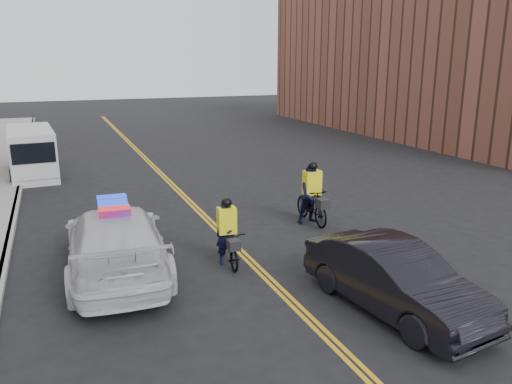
{
  "coord_description": "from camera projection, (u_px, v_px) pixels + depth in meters",
  "views": [
    {
      "loc": [
        -4.51,
        -11.78,
        5.15
      ],
      "look_at": [
        1.01,
        1.73,
        1.3
      ],
      "focal_mm": 35.0,
      "sensor_mm": 36.0,
      "label": 1
    }
  ],
  "objects": [
    {
      "name": "ground",
      "position": [
        246.0,
        257.0,
        13.51
      ],
      "size": [
        120.0,
        120.0,
        0.0
      ],
      "primitive_type": "plane",
      "color": "black",
      "rests_on": "ground"
    },
    {
      "name": "center_line_left",
      "position": [
        174.0,
        189.0,
        20.63
      ],
      "size": [
        0.1,
        60.0,
        0.01
      ],
      "primitive_type": "cube",
      "color": "gold",
      "rests_on": "ground"
    },
    {
      "name": "center_line_right",
      "position": [
        178.0,
        189.0,
        20.69
      ],
      "size": [
        0.1,
        60.0,
        0.01
      ],
      "primitive_type": "cube",
      "color": "gold",
      "rests_on": "ground"
    },
    {
      "name": "curb",
      "position": [
        17.0,
        202.0,
        18.45
      ],
      "size": [
        0.2,
        60.0,
        0.15
      ],
      "primitive_type": "cube",
      "color": "gray",
      "rests_on": "ground"
    },
    {
      "name": "building_across",
      "position": [
        438.0,
        56.0,
        36.26
      ],
      "size": [
        12.0,
        30.0,
        11.0
      ],
      "primitive_type": "cube",
      "color": "brown",
      "rests_on": "ground"
    },
    {
      "name": "police_cruiser",
      "position": [
        116.0,
        241.0,
        12.33
      ],
      "size": [
        2.68,
        5.88,
        1.83
      ],
      "rotation": [
        0.0,
        0.0,
        3.08
      ],
      "color": "silver",
      "rests_on": "ground"
    },
    {
      "name": "dark_sedan",
      "position": [
        394.0,
        278.0,
        10.45
      ],
      "size": [
        2.1,
        4.59,
        1.46
      ],
      "primitive_type": "imported",
      "rotation": [
        0.0,
        0.0,
        0.13
      ],
      "color": "black",
      "rests_on": "ground"
    },
    {
      "name": "cargo_van",
      "position": [
        32.0,
        153.0,
        22.76
      ],
      "size": [
        2.23,
        5.25,
        2.16
      ],
      "rotation": [
        0.0,
        0.0,
        0.06
      ],
      "color": "silver",
      "rests_on": "ground"
    },
    {
      "name": "cyclist_near",
      "position": [
        227.0,
        241.0,
        12.95
      ],
      "size": [
        0.75,
        1.85,
        1.78
      ],
      "rotation": [
        0.0,
        0.0,
        -0.07
      ],
      "color": "black",
      "rests_on": "ground"
    },
    {
      "name": "cyclist_far",
      "position": [
        312.0,
        199.0,
        16.16
      ],
      "size": [
        0.91,
        2.02,
        2.04
      ],
      "rotation": [
        0.0,
        0.0,
        -0.0
      ],
      "color": "black",
      "rests_on": "ground"
    }
  ]
}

